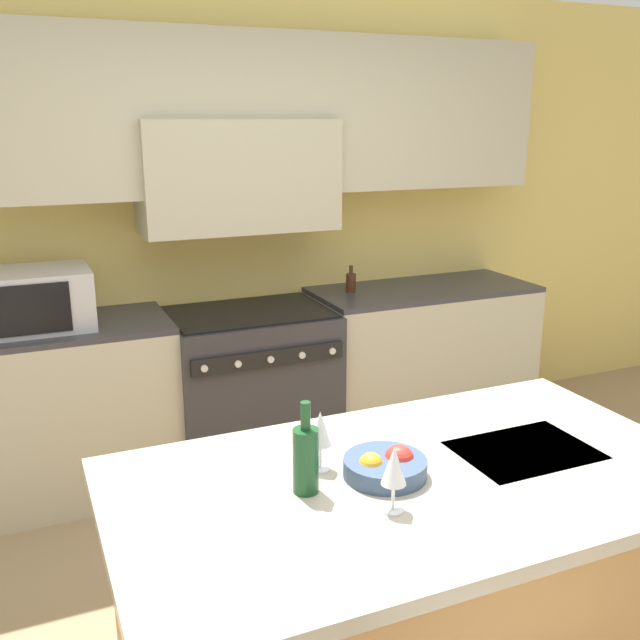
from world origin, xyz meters
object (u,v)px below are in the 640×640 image
microwave (30,300)px  fruit_bowl (386,466)px  wine_bottle (306,458)px  wine_glass_far (320,430)px  range_stove (251,387)px  oil_bottle_on_counter (351,282)px  wine_glass_near (394,468)px

microwave → fruit_bowl: 2.22m
wine_bottle → wine_glass_far: wine_bottle is taller
wine_glass_far → fruit_bowl: 0.22m
wine_bottle → fruit_bowl: bearing=-2.3°
wine_glass_far → range_stove: bearing=78.6°
microwave → wine_glass_far: 2.05m
range_stove → wine_bottle: wine_bottle is taller
wine_glass_far → oil_bottle_on_counter: wine_glass_far is taller
fruit_bowl → oil_bottle_on_counter: size_ratio=1.55×
wine_bottle → fruit_bowl: wine_bottle is taller
microwave → oil_bottle_on_counter: bearing=2.2°
microwave → wine_glass_near: size_ratio=3.05×
wine_glass_near → oil_bottle_on_counter: bearing=66.8°
range_stove → wine_bottle: 2.13m
microwave → wine_glass_near: microwave is taller
wine_glass_near → fruit_bowl: (0.08, 0.18, -0.10)m
wine_bottle → oil_bottle_on_counter: (1.15, 2.08, -0.02)m
wine_glass_far → wine_glass_near: bearing=-73.8°
wine_glass_near → oil_bottle_on_counter: size_ratio=1.18×
fruit_bowl → oil_bottle_on_counter: 2.28m
microwave → fruit_bowl: size_ratio=2.33×
range_stove → wine_glass_near: 2.29m
microwave → wine_bottle: microwave is taller
wine_bottle → microwave: bearing=107.9°
wine_glass_far → microwave: bearing=111.3°
wine_glass_far → oil_bottle_on_counter: 2.25m
wine_glass_far → fruit_bowl: (0.16, -0.12, -0.10)m
wine_bottle → wine_glass_far: size_ratio=1.44×
wine_glass_far → oil_bottle_on_counter: (1.06, 1.98, -0.05)m
microwave → oil_bottle_on_counter: microwave is taller
wine_glass_near → oil_bottle_on_counter: 2.48m
wine_bottle → wine_glass_far: 0.14m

